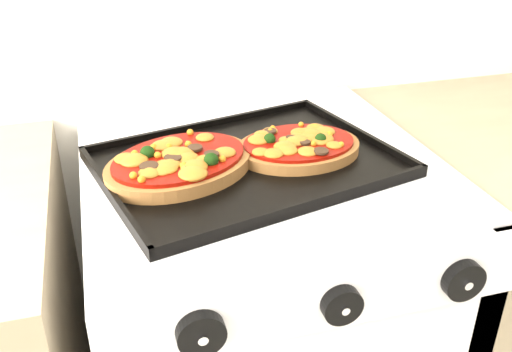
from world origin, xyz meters
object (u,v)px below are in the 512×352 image
object	(u,v)px
baking_tray	(247,161)
pizza_left	(179,161)
stove	(260,352)
pizza_right	(299,145)

from	to	relation	value
baking_tray	pizza_left	size ratio (longest dim) A/B	1.89
baking_tray	pizza_left	distance (m)	0.11
pizza_left	baking_tray	bearing A→B (deg)	0.91
stove	baking_tray	distance (m)	0.47
stove	pizza_left	xyz separation A→B (m)	(-0.14, -0.03, 0.48)
stove	pizza_left	world-z (taller)	pizza_left
baking_tray	pizza_right	bearing A→B (deg)	-8.66
stove	baking_tray	bearing A→B (deg)	-134.08
baking_tray	pizza_left	xyz separation A→B (m)	(-0.11, -0.00, 0.02)
baking_tray	pizza_right	xyz separation A→B (m)	(0.09, 0.01, 0.01)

